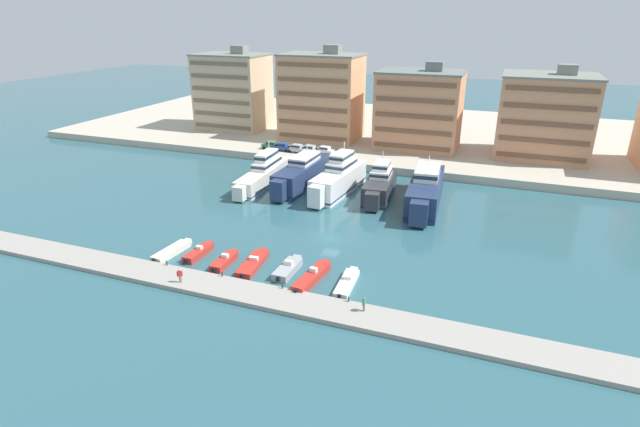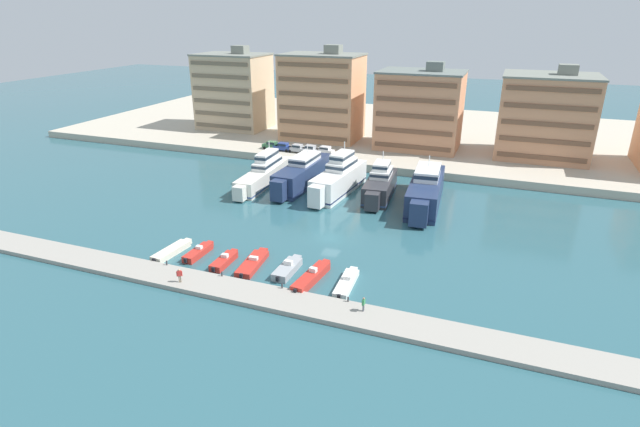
{
  "view_description": "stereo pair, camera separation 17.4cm",
  "coord_description": "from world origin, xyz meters",
  "px_view_note": "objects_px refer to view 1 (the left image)",
  "views": [
    {
      "loc": [
        21.89,
        -62.3,
        30.5
      ],
      "look_at": [
        -2.54,
        2.29,
        2.5
      ],
      "focal_mm": 28.0,
      "sensor_mm": 36.0,
      "label": 1
    },
    {
      "loc": [
        22.05,
        -62.24,
        30.5
      ],
      "look_at": [
        -2.54,
        2.29,
        2.5
      ],
      "focal_mm": 28.0,
      "sensor_mm": 36.0,
      "label": 2
    }
  ],
  "objects_px": {
    "car_green_far_left": "(271,145)",
    "car_silver_mid_left": "(297,148)",
    "car_blue_left": "(282,146)",
    "motorboat_red_mid_left": "(225,261)",
    "motorboat_grey_center": "(288,268)",
    "motorboat_red_center_left": "(253,263)",
    "car_silver_center_left": "(310,149)",
    "motorboat_cream_far_left": "(172,251)",
    "yacht_navy_center": "(425,190)",
    "yacht_white_mid_left": "(338,179)",
    "pedestrian_mid_deck": "(364,303)",
    "yacht_ivory_far_left": "(264,173)",
    "pedestrian_near_edge": "(180,275)",
    "motorboat_red_center_right": "(312,277)",
    "motorboat_red_left": "(199,252)",
    "car_white_center": "(324,150)",
    "yacht_charcoal_center_left": "(380,185)",
    "yacht_navy_left": "(302,174)"
  },
  "relations": [
    {
      "from": "car_green_far_left",
      "to": "car_silver_mid_left",
      "type": "relative_size",
      "value": 1.0
    },
    {
      "from": "car_blue_left",
      "to": "motorboat_red_mid_left",
      "type": "bearing_deg",
      "value": -73.8
    },
    {
      "from": "motorboat_grey_center",
      "to": "car_blue_left",
      "type": "relative_size",
      "value": 1.56
    },
    {
      "from": "motorboat_red_center_left",
      "to": "car_blue_left",
      "type": "distance_m",
      "value": 51.54
    },
    {
      "from": "car_green_far_left",
      "to": "car_silver_center_left",
      "type": "relative_size",
      "value": 0.99
    },
    {
      "from": "motorboat_cream_far_left",
      "to": "yacht_navy_center",
      "type": "bearing_deg",
      "value": 47.1
    },
    {
      "from": "yacht_white_mid_left",
      "to": "pedestrian_mid_deck",
      "type": "bearing_deg",
      "value": -67.21
    },
    {
      "from": "yacht_ivory_far_left",
      "to": "pedestrian_near_edge",
      "type": "height_order",
      "value": "yacht_ivory_far_left"
    },
    {
      "from": "yacht_ivory_far_left",
      "to": "motorboat_red_center_right",
      "type": "relative_size",
      "value": 2.57
    },
    {
      "from": "yacht_ivory_far_left",
      "to": "yacht_white_mid_left",
      "type": "bearing_deg",
      "value": 0.02
    },
    {
      "from": "car_green_far_left",
      "to": "pedestrian_mid_deck",
      "type": "bearing_deg",
      "value": -55.51
    },
    {
      "from": "car_silver_center_left",
      "to": "pedestrian_near_edge",
      "type": "relative_size",
      "value": 2.4
    },
    {
      "from": "motorboat_cream_far_left",
      "to": "pedestrian_mid_deck",
      "type": "distance_m",
      "value": 28.96
    },
    {
      "from": "motorboat_cream_far_left",
      "to": "motorboat_red_left",
      "type": "distance_m",
      "value": 3.78
    },
    {
      "from": "car_silver_mid_left",
      "to": "yacht_navy_center",
      "type": "bearing_deg",
      "value": -29.76
    },
    {
      "from": "yacht_white_mid_left",
      "to": "motorboat_red_mid_left",
      "type": "relative_size",
      "value": 3.28
    },
    {
      "from": "car_silver_center_left",
      "to": "car_white_center",
      "type": "relative_size",
      "value": 1.0
    },
    {
      "from": "pedestrian_near_edge",
      "to": "car_green_far_left",
      "type": "bearing_deg",
      "value": 105.22
    },
    {
      "from": "car_green_far_left",
      "to": "car_silver_mid_left",
      "type": "xyz_separation_m",
      "value": [
        6.47,
        -0.51,
        0.0
      ]
    },
    {
      "from": "motorboat_cream_far_left",
      "to": "motorboat_red_center_right",
      "type": "relative_size",
      "value": 0.85
    },
    {
      "from": "car_blue_left",
      "to": "car_silver_mid_left",
      "type": "height_order",
      "value": "same"
    },
    {
      "from": "yacht_charcoal_center_left",
      "to": "pedestrian_near_edge",
      "type": "bearing_deg",
      "value": -110.16
    },
    {
      "from": "car_green_far_left",
      "to": "car_blue_left",
      "type": "distance_m",
      "value": 2.97
    },
    {
      "from": "pedestrian_near_edge",
      "to": "yacht_charcoal_center_left",
      "type": "bearing_deg",
      "value": 69.84
    },
    {
      "from": "car_green_far_left",
      "to": "car_white_center",
      "type": "relative_size",
      "value": 0.99
    },
    {
      "from": "car_blue_left",
      "to": "pedestrian_mid_deck",
      "type": "height_order",
      "value": "car_blue_left"
    },
    {
      "from": "car_blue_left",
      "to": "car_silver_center_left",
      "type": "bearing_deg",
      "value": 1.25
    },
    {
      "from": "motorboat_cream_far_left",
      "to": "car_blue_left",
      "type": "height_order",
      "value": "car_blue_left"
    },
    {
      "from": "yacht_charcoal_center_left",
      "to": "car_blue_left",
      "type": "xyz_separation_m",
      "value": [
        -26.7,
        17.04,
        0.38
      ]
    },
    {
      "from": "motorboat_red_center_left",
      "to": "car_silver_mid_left",
      "type": "xyz_separation_m",
      "value": [
        -14.45,
        48.1,
        2.2
      ]
    },
    {
      "from": "yacht_navy_left",
      "to": "yacht_white_mid_left",
      "type": "distance_m",
      "value": 7.84
    },
    {
      "from": "car_blue_left",
      "to": "pedestrian_near_edge",
      "type": "xyz_separation_m",
      "value": [
        12.39,
        -56.02,
        -0.96
      ]
    },
    {
      "from": "car_green_far_left",
      "to": "car_white_center",
      "type": "xyz_separation_m",
      "value": [
        12.82,
        0.03,
        0.0
      ]
    },
    {
      "from": "motorboat_red_center_left",
      "to": "motorboat_grey_center",
      "type": "bearing_deg",
      "value": 0.5
    },
    {
      "from": "yacht_ivory_far_left",
      "to": "yacht_charcoal_center_left",
      "type": "relative_size",
      "value": 1.32
    },
    {
      "from": "car_silver_mid_left",
      "to": "pedestrian_near_edge",
      "type": "relative_size",
      "value": 2.38
    },
    {
      "from": "motorboat_grey_center",
      "to": "motorboat_red_mid_left",
      "type": "bearing_deg",
      "value": -173.83
    },
    {
      "from": "yacht_ivory_far_left",
      "to": "motorboat_red_center_left",
      "type": "distance_m",
      "value": 33.46
    },
    {
      "from": "motorboat_red_center_left",
      "to": "car_silver_center_left",
      "type": "relative_size",
      "value": 1.88
    },
    {
      "from": "car_blue_left",
      "to": "pedestrian_near_edge",
      "type": "height_order",
      "value": "car_blue_left"
    },
    {
      "from": "yacht_navy_center",
      "to": "motorboat_grey_center",
      "type": "distance_m",
      "value": 32.48
    },
    {
      "from": "car_silver_mid_left",
      "to": "car_white_center",
      "type": "xyz_separation_m",
      "value": [
        6.34,
        0.54,
        0.0
      ]
    },
    {
      "from": "yacht_white_mid_left",
      "to": "motorboat_cream_far_left",
      "type": "distance_m",
      "value": 34.08
    },
    {
      "from": "yacht_charcoal_center_left",
      "to": "car_blue_left",
      "type": "distance_m",
      "value": 31.68
    },
    {
      "from": "yacht_charcoal_center_left",
      "to": "motorboat_red_mid_left",
      "type": "height_order",
      "value": "yacht_charcoal_center_left"
    },
    {
      "from": "yacht_ivory_far_left",
      "to": "motorboat_cream_far_left",
      "type": "height_order",
      "value": "yacht_ivory_far_left"
    },
    {
      "from": "motorboat_red_left",
      "to": "car_white_center",
      "type": "bearing_deg",
      "value": 89.86
    },
    {
      "from": "car_silver_center_left",
      "to": "motorboat_grey_center",
      "type": "bearing_deg",
      "value": -71.23
    },
    {
      "from": "yacht_ivory_far_left",
      "to": "car_white_center",
      "type": "relative_size",
      "value": 5.14
    },
    {
      "from": "yacht_navy_center",
      "to": "car_green_far_left",
      "type": "distance_m",
      "value": 42.07
    }
  ]
}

